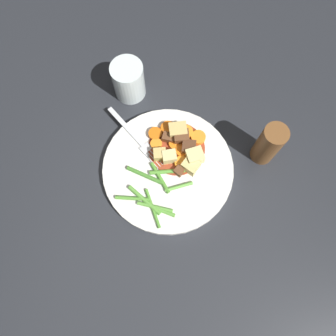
{
  "coord_description": "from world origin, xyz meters",
  "views": [
    {
      "loc": [
        -0.21,
        -0.03,
        0.67
      ],
      "look_at": [
        0.0,
        0.0,
        0.02
      ],
      "focal_mm": 35.86,
      "sensor_mm": 36.0,
      "label": 1
    }
  ],
  "objects_px": {
    "carrot_slice_0": "(198,138)",
    "carrot_slice_5": "(177,143)",
    "potato_chunk_1": "(178,131)",
    "potato_chunk_4": "(195,156)",
    "carrot_slice_6": "(181,163)",
    "fork": "(137,138)",
    "carrot_slice_2": "(155,134)",
    "carrot_slice_1": "(182,151)",
    "meat_chunk_3": "(169,138)",
    "carrot_slice_3": "(156,144)",
    "meat_chunk_2": "(189,148)",
    "meat_chunk_1": "(179,171)",
    "dinner_plate": "(168,169)",
    "water_glass": "(129,80)",
    "meat_chunk_0": "(181,137)",
    "potato_chunk_2": "(170,157)",
    "potato_chunk_0": "(191,165)",
    "carrot_slice_4": "(186,132)",
    "carrot_slice_7": "(168,129)",
    "potato_chunk_3": "(160,155)",
    "pepper_mill": "(268,144)"
  },
  "relations": [
    {
      "from": "carrot_slice_2",
      "to": "meat_chunk_1",
      "type": "distance_m",
      "value": 0.1
    },
    {
      "from": "carrot_slice_3",
      "to": "fork",
      "type": "relative_size",
      "value": 0.17
    },
    {
      "from": "meat_chunk_3",
      "to": "carrot_slice_3",
      "type": "bearing_deg",
      "value": 123.67
    },
    {
      "from": "carrot_slice_5",
      "to": "meat_chunk_0",
      "type": "height_order",
      "value": "meat_chunk_0"
    },
    {
      "from": "carrot_slice_4",
      "to": "meat_chunk_3",
      "type": "xyz_separation_m",
      "value": [
        -0.02,
        0.03,
        0.0
      ]
    },
    {
      "from": "carrot_slice_0",
      "to": "carrot_slice_5",
      "type": "xyz_separation_m",
      "value": [
        -0.02,
        0.04,
        -0.0
      ]
    },
    {
      "from": "carrot_slice_2",
      "to": "potato_chunk_4",
      "type": "xyz_separation_m",
      "value": [
        -0.04,
        -0.09,
        0.01
      ]
    },
    {
      "from": "potato_chunk_3",
      "to": "meat_chunk_0",
      "type": "distance_m",
      "value": 0.06
    },
    {
      "from": "carrot_slice_7",
      "to": "meat_chunk_2",
      "type": "relative_size",
      "value": 1.15
    },
    {
      "from": "potato_chunk_1",
      "to": "potato_chunk_4",
      "type": "xyz_separation_m",
      "value": [
        -0.05,
        -0.04,
        0.0
      ]
    },
    {
      "from": "carrot_slice_7",
      "to": "meat_chunk_3",
      "type": "xyz_separation_m",
      "value": [
        -0.02,
        -0.0,
        0.0
      ]
    },
    {
      "from": "dinner_plate",
      "to": "carrot_slice_5",
      "type": "distance_m",
      "value": 0.06
    },
    {
      "from": "carrot_slice_4",
      "to": "meat_chunk_1",
      "type": "distance_m",
      "value": 0.09
    },
    {
      "from": "meat_chunk_2",
      "to": "carrot_slice_4",
      "type": "bearing_deg",
      "value": 16.11
    },
    {
      "from": "carrot_slice_6",
      "to": "meat_chunk_0",
      "type": "distance_m",
      "value": 0.06
    },
    {
      "from": "potato_chunk_4",
      "to": "carrot_slice_2",
      "type": "bearing_deg",
      "value": 64.7
    },
    {
      "from": "carrot_slice_2",
      "to": "meat_chunk_3",
      "type": "xyz_separation_m",
      "value": [
        -0.01,
        -0.03,
        0.0
      ]
    },
    {
      "from": "carrot_slice_6",
      "to": "carrot_slice_7",
      "type": "xyz_separation_m",
      "value": [
        0.07,
        0.04,
        -0.0
      ]
    },
    {
      "from": "potato_chunk_0",
      "to": "potato_chunk_2",
      "type": "distance_m",
      "value": 0.05
    },
    {
      "from": "carrot_slice_2",
      "to": "meat_chunk_2",
      "type": "relative_size",
      "value": 1.03
    },
    {
      "from": "potato_chunk_3",
      "to": "pepper_mill",
      "type": "height_order",
      "value": "pepper_mill"
    },
    {
      "from": "carrot_slice_0",
      "to": "fork",
      "type": "height_order",
      "value": "carrot_slice_0"
    },
    {
      "from": "carrot_slice_5",
      "to": "carrot_slice_6",
      "type": "bearing_deg",
      "value": -160.36
    },
    {
      "from": "carrot_slice_5",
      "to": "carrot_slice_6",
      "type": "distance_m",
      "value": 0.04
    },
    {
      "from": "meat_chunk_3",
      "to": "water_glass",
      "type": "relative_size",
      "value": 0.29
    },
    {
      "from": "potato_chunk_4",
      "to": "meat_chunk_1",
      "type": "relative_size",
      "value": 1.87
    },
    {
      "from": "carrot_slice_5",
      "to": "potato_chunk_0",
      "type": "distance_m",
      "value": 0.06
    },
    {
      "from": "carrot_slice_3",
      "to": "potato_chunk_0",
      "type": "relative_size",
      "value": 0.77
    },
    {
      "from": "carrot_slice_1",
      "to": "meat_chunk_3",
      "type": "height_order",
      "value": "meat_chunk_3"
    },
    {
      "from": "meat_chunk_1",
      "to": "carrot_slice_7",
      "type": "bearing_deg",
      "value": 21.44
    },
    {
      "from": "carrot_slice_7",
      "to": "carrot_slice_3",
      "type": "bearing_deg",
      "value": 153.37
    },
    {
      "from": "meat_chunk_1",
      "to": "potato_chunk_1",
      "type": "bearing_deg",
      "value": 9.64
    },
    {
      "from": "potato_chunk_2",
      "to": "meat_chunk_3",
      "type": "relative_size",
      "value": 1.07
    },
    {
      "from": "dinner_plate",
      "to": "water_glass",
      "type": "bearing_deg",
      "value": 32.38
    },
    {
      "from": "pepper_mill",
      "to": "potato_chunk_1",
      "type": "bearing_deg",
      "value": 85.57
    },
    {
      "from": "meat_chunk_0",
      "to": "meat_chunk_2",
      "type": "xyz_separation_m",
      "value": [
        -0.02,
        -0.02,
        -0.0
      ]
    },
    {
      "from": "carrot_slice_3",
      "to": "meat_chunk_2",
      "type": "distance_m",
      "value": 0.07
    },
    {
      "from": "carrot_slice_0",
      "to": "fork",
      "type": "relative_size",
      "value": 0.22
    },
    {
      "from": "potato_chunk_4",
      "to": "meat_chunk_0",
      "type": "bearing_deg",
      "value": 39.78
    },
    {
      "from": "dinner_plate",
      "to": "fork",
      "type": "bearing_deg",
      "value": 53.49
    },
    {
      "from": "dinner_plate",
      "to": "potato_chunk_0",
      "type": "xyz_separation_m",
      "value": [
        0.01,
        -0.05,
        0.02
      ]
    },
    {
      "from": "carrot_slice_0",
      "to": "carrot_slice_1",
      "type": "relative_size",
      "value": 1.19
    },
    {
      "from": "meat_chunk_3",
      "to": "fork",
      "type": "relative_size",
      "value": 0.18
    },
    {
      "from": "water_glass",
      "to": "potato_chunk_4",
      "type": "bearing_deg",
      "value": -132.39
    },
    {
      "from": "carrot_slice_4",
      "to": "potato_chunk_4",
      "type": "height_order",
      "value": "potato_chunk_4"
    },
    {
      "from": "potato_chunk_2",
      "to": "potato_chunk_4",
      "type": "relative_size",
      "value": 0.85
    },
    {
      "from": "fork",
      "to": "carrot_slice_2",
      "type": "bearing_deg",
      "value": -69.86
    },
    {
      "from": "carrot_slice_6",
      "to": "potato_chunk_4",
      "type": "bearing_deg",
      "value": -58.88
    },
    {
      "from": "carrot_slice_0",
      "to": "potato_chunk_4",
      "type": "distance_m",
      "value": 0.05
    },
    {
      "from": "meat_chunk_1",
      "to": "pepper_mill",
      "type": "relative_size",
      "value": 0.16
    }
  ]
}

